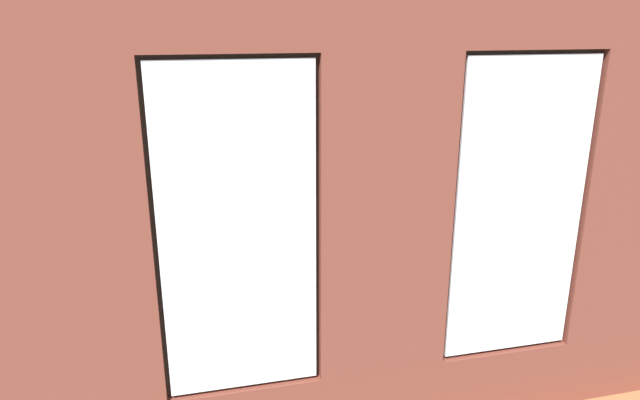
% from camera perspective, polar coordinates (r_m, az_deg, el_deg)
% --- Properties ---
extents(ground_plane, '(7.01, 6.00, 0.10)m').
position_cam_1_polar(ground_plane, '(6.88, -1.49, -8.60)').
color(ground_plane, '#99663D').
extents(brick_wall_with_windows, '(6.41, 0.30, 3.12)m').
position_cam_1_polar(brick_wall_with_windows, '(3.94, 6.45, -4.26)').
color(brick_wall_with_windows, brown).
rests_on(brick_wall_with_windows, ground_plane).
extents(couch_by_window, '(1.80, 0.87, 0.80)m').
position_cam_1_polar(couch_by_window, '(4.90, -4.37, -15.25)').
color(couch_by_window, black).
rests_on(couch_by_window, ground_plane).
extents(couch_left, '(0.99, 1.80, 0.80)m').
position_cam_1_polar(couch_left, '(7.56, 17.55, -3.84)').
color(couch_left, black).
rests_on(couch_left, ground_plane).
extents(coffee_table, '(1.55, 0.72, 0.45)m').
position_cam_1_polar(coffee_table, '(7.21, -0.16, -3.48)').
color(coffee_table, tan).
rests_on(coffee_table, ground_plane).
extents(cup_ceramic, '(0.08, 0.08, 0.10)m').
position_cam_1_polar(cup_ceramic, '(7.39, 2.84, -2.10)').
color(cup_ceramic, '#B23D38').
rests_on(cup_ceramic, coffee_table).
extents(candle_jar, '(0.08, 0.08, 0.10)m').
position_cam_1_polar(candle_jar, '(7.10, 0.96, -2.91)').
color(candle_jar, '#B7333D').
rests_on(candle_jar, coffee_table).
extents(table_plant_small, '(0.13, 0.13, 0.21)m').
position_cam_1_polar(table_plant_small, '(7.19, -1.83, -2.11)').
color(table_plant_small, beige).
rests_on(table_plant_small, coffee_table).
extents(remote_gray, '(0.18, 0.12, 0.02)m').
position_cam_1_polar(remote_gray, '(7.18, -0.16, -3.00)').
color(remote_gray, '#59595B').
rests_on(remote_gray, coffee_table).
extents(remote_silver, '(0.17, 0.13, 0.02)m').
position_cam_1_polar(remote_silver, '(7.00, -3.67, -3.60)').
color(remote_silver, '#B2B2B7').
rests_on(remote_silver, coffee_table).
extents(media_console, '(1.01, 0.42, 0.48)m').
position_cam_1_polar(media_console, '(6.65, -26.25, -8.73)').
color(media_console, black).
rests_on(media_console, ground_plane).
extents(tv_flatscreen, '(0.99, 0.20, 0.72)m').
position_cam_1_polar(tv_flatscreen, '(6.43, -26.96, -3.88)').
color(tv_flatscreen, black).
rests_on(tv_flatscreen, media_console).
extents(papasan_chair, '(1.12, 1.12, 0.70)m').
position_cam_1_polar(papasan_chair, '(8.39, -3.48, -0.09)').
color(papasan_chair, olive).
rests_on(papasan_chair, ground_plane).
extents(potted_plant_beside_window_right, '(0.59, 0.59, 0.97)m').
position_cam_1_polar(potted_plant_beside_window_right, '(4.64, -17.45, -13.90)').
color(potted_plant_beside_window_right, beige).
rests_on(potted_plant_beside_window_right, ground_plane).
extents(potted_plant_between_couches, '(0.89, 0.92, 1.22)m').
position_cam_1_polar(potted_plant_between_couches, '(5.15, 10.63, -9.98)').
color(potted_plant_between_couches, beige).
rests_on(potted_plant_between_couches, ground_plane).
extents(potted_plant_by_left_couch, '(0.31, 0.31, 0.47)m').
position_cam_1_polar(potted_plant_by_left_couch, '(8.48, 10.69, -1.03)').
color(potted_plant_by_left_couch, gray).
rests_on(potted_plant_by_left_couch, ground_plane).
extents(potted_plant_near_tv, '(1.15, 1.09, 1.22)m').
position_cam_1_polar(potted_plant_near_tv, '(5.53, -23.11, -9.50)').
color(potted_plant_near_tv, brown).
rests_on(potted_plant_near_tv, ground_plane).
extents(potted_plant_corner_far_left, '(1.02, 1.08, 1.30)m').
position_cam_1_polar(potted_plant_corner_far_left, '(6.07, 28.69, -7.52)').
color(potted_plant_corner_far_left, '#9E5638').
rests_on(potted_plant_corner_far_left, ground_plane).
extents(potted_plant_corner_near_left, '(0.74, 0.68, 1.33)m').
position_cam_1_polar(potted_plant_corner_near_left, '(9.25, 12.06, 2.56)').
color(potted_plant_corner_near_left, brown).
rests_on(potted_plant_corner_near_left, ground_plane).
extents(potted_plant_foreground_right, '(0.76, 0.85, 1.28)m').
position_cam_1_polar(potted_plant_foreground_right, '(8.46, -21.65, -0.62)').
color(potted_plant_foreground_right, beige).
rests_on(potted_plant_foreground_right, ground_plane).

